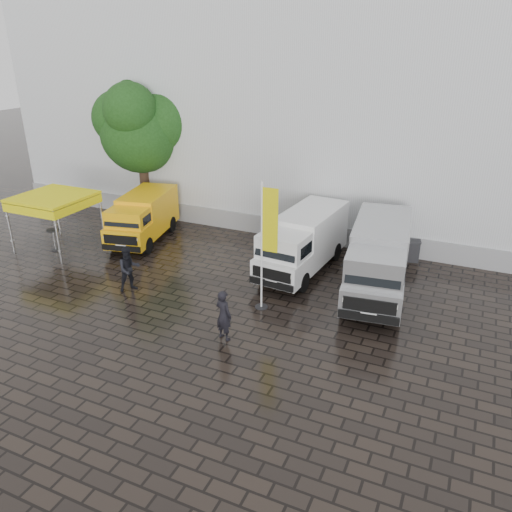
% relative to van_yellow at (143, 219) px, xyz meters
% --- Properties ---
extents(ground, '(120.00, 120.00, 0.00)m').
position_rel_van_yellow_xyz_m(ground, '(8.79, -4.54, -1.18)').
color(ground, black).
rests_on(ground, ground).
extents(exhibition_hall, '(44.00, 16.00, 12.00)m').
position_rel_van_yellow_xyz_m(exhibition_hall, '(10.79, 11.46, 4.82)').
color(exhibition_hall, silver).
rests_on(exhibition_hall, ground).
extents(hall_plinth, '(44.00, 0.15, 1.00)m').
position_rel_van_yellow_xyz_m(hall_plinth, '(10.79, 3.41, -0.68)').
color(hall_plinth, gray).
rests_on(hall_plinth, ground).
extents(van_yellow, '(3.01, 5.43, 2.37)m').
position_rel_van_yellow_xyz_m(van_yellow, '(0.00, 0.00, 0.00)').
color(van_yellow, '#FFB30D').
rests_on(van_yellow, ground).
extents(van_white, '(2.51, 6.15, 2.60)m').
position_rel_van_yellow_xyz_m(van_white, '(8.69, -0.09, 0.12)').
color(van_white, white).
rests_on(van_white, ground).
extents(van_silver, '(2.94, 6.72, 2.82)m').
position_rel_van_yellow_xyz_m(van_silver, '(12.18, -0.93, 0.23)').
color(van_silver, '#B0B2B5').
rests_on(van_silver, ground).
extents(canopy_tent, '(3.22, 3.22, 2.71)m').
position_rel_van_yellow_xyz_m(canopy_tent, '(-3.27, -2.59, 1.36)').
color(canopy_tent, silver).
rests_on(canopy_tent, ground).
extents(flagpole, '(0.88, 0.50, 5.03)m').
position_rel_van_yellow_xyz_m(flagpole, '(8.58, -4.02, 1.63)').
color(flagpole, black).
rests_on(flagpole, ground).
extents(tree, '(4.43, 4.43, 7.95)m').
position_rel_van_yellow_xyz_m(tree, '(-2.35, 3.55, 3.92)').
color(tree, black).
rests_on(tree, ground).
extents(cocktail_table, '(0.60, 0.60, 1.08)m').
position_rel_van_yellow_xyz_m(cocktail_table, '(-3.22, -2.93, -0.64)').
color(cocktail_table, black).
rests_on(cocktail_table, ground).
extents(wheelie_bin, '(0.73, 0.73, 1.03)m').
position_rel_van_yellow_xyz_m(wheelie_bin, '(13.06, 3.03, -0.67)').
color(wheelie_bin, black).
rests_on(wheelie_bin, ground).
extents(person_front, '(0.78, 0.63, 1.86)m').
position_rel_van_yellow_xyz_m(person_front, '(8.11, -6.58, -0.25)').
color(person_front, black).
rests_on(person_front, ground).
extents(person_tent, '(1.14, 1.18, 1.92)m').
position_rel_van_yellow_xyz_m(person_tent, '(2.85, -4.88, -0.22)').
color(person_tent, black).
rests_on(person_tent, ground).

